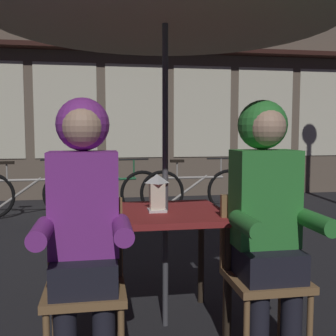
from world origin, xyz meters
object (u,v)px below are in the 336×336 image
at_px(lantern, 157,192).
at_px(bicycle_fourth, 195,191).
at_px(bicycle_third, 107,193).
at_px(chair_right, 261,265).
at_px(cafe_table, 165,227).
at_px(bicycle_second, 29,194).
at_px(chair_left, 85,275).
at_px(person_left_hooded, 84,209).
at_px(person_right_hooded, 266,203).

height_order(lantern, bicycle_fourth, lantern).
bearing_deg(bicycle_third, chair_right, -78.39).
relative_size(cafe_table, bicycle_second, 0.44).
bearing_deg(lantern, chair_right, -32.86).
height_order(lantern, bicycle_second, lantern).
xyz_separation_m(chair_left, person_left_hooded, (-0.00, -0.06, 0.36)).
height_order(cafe_table, chair_right, chair_right).
height_order(chair_right, bicycle_third, chair_right).
distance_m(person_left_hooded, bicycle_third, 3.85).
xyz_separation_m(cafe_table, chair_right, (0.48, -0.37, -0.15)).
xyz_separation_m(person_left_hooded, bicycle_fourth, (1.50, 3.86, -0.50)).
xyz_separation_m(chair_right, person_right_hooded, (0.00, -0.06, 0.36)).
distance_m(cafe_table, chair_right, 0.62).
bearing_deg(person_right_hooded, chair_right, 90.00).
bearing_deg(bicycle_fourth, person_right_hooded, -97.89).
distance_m(bicycle_second, bicycle_fourth, 2.41).
distance_m(cafe_table, person_right_hooded, 0.67).
relative_size(bicycle_third, bicycle_fourth, 0.99).
relative_size(cafe_table, lantern, 3.20).
distance_m(lantern, bicycle_third, 3.46).
xyz_separation_m(chair_left, bicycle_second, (-0.92, 3.89, -0.14)).
relative_size(chair_right, bicycle_third, 0.52).
distance_m(cafe_table, lantern, 0.23).
distance_m(lantern, chair_left, 0.66).
bearing_deg(bicycle_second, cafe_table, -68.36).
xyz_separation_m(lantern, person_right_hooded, (0.54, -0.40, -0.01)).
distance_m(chair_left, bicycle_second, 4.00).
relative_size(cafe_table, chair_right, 0.85).
xyz_separation_m(person_right_hooded, bicycle_third, (-0.77, 3.81, -0.50)).
bearing_deg(person_right_hooded, chair_left, 176.61).
relative_size(lantern, chair_right, 0.27).
xyz_separation_m(lantern, bicycle_fourth, (1.07, 3.46, -0.51)).
distance_m(lantern, chair_right, 0.74).
bearing_deg(person_right_hooded, bicycle_second, 115.43).
height_order(cafe_table, bicycle_second, bicycle_second).
bearing_deg(lantern, person_left_hooded, -136.56).
xyz_separation_m(cafe_table, chair_left, (-0.48, -0.37, -0.15)).
relative_size(chair_left, chair_right, 1.00).
height_order(person_right_hooded, bicycle_third, person_right_hooded).
bearing_deg(person_right_hooded, bicycle_fourth, 82.11).
bearing_deg(person_left_hooded, bicycle_third, 87.16).
bearing_deg(person_right_hooded, cafe_table, 138.43).
xyz_separation_m(chair_right, bicycle_fourth, (0.54, 3.80, -0.14)).
bearing_deg(chair_right, chair_left, 180.00).
bearing_deg(cafe_table, lantern, -157.04).
relative_size(chair_left, bicycle_second, 0.52).
relative_size(person_right_hooded, bicycle_second, 0.83).
bearing_deg(bicycle_second, person_right_hooded, -64.57).
bearing_deg(bicycle_second, chair_right, -64.24).
distance_m(chair_right, bicycle_fourth, 3.84).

